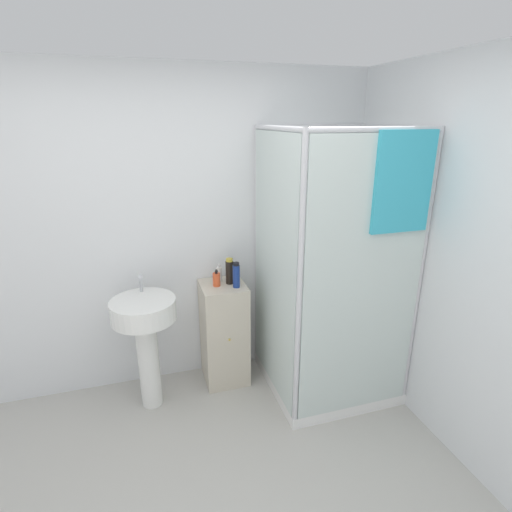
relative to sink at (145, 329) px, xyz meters
name	(u,v)px	position (x,y,z in m)	size (l,w,h in m)	color
wall_back	(164,235)	(0.21, 0.37, 0.60)	(6.40, 0.06, 2.50)	silver
shower_enclosure	(326,327)	(1.36, -0.22, -0.09)	(0.94, 0.97, 2.07)	white
vanity_cabinet	(224,333)	(0.62, 0.15, -0.22)	(0.35, 0.39, 0.87)	beige
sink	(145,329)	(0.00, 0.00, 0.00)	(0.47, 0.47, 1.02)	white
soap_dispenser	(216,279)	(0.57, 0.14, 0.27)	(0.06, 0.06, 0.14)	#E5562D
shampoo_bottle_tall_black	(230,271)	(0.68, 0.16, 0.32)	(0.06, 0.06, 0.21)	black
shampoo_bottle_blue	(236,275)	(0.71, 0.07, 0.31)	(0.05, 0.05, 0.20)	navy
lotion_bottle_white	(219,274)	(0.61, 0.23, 0.28)	(0.04, 0.04, 0.15)	white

